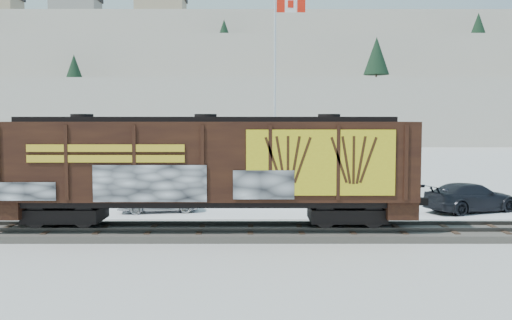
{
  "coord_description": "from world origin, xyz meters",
  "views": [
    {
      "loc": [
        -1.81,
        -22.94,
        4.67
      ],
      "look_at": [
        -1.78,
        3.0,
        2.85
      ],
      "focal_mm": 40.0,
      "sensor_mm": 36.0,
      "label": 1
    }
  ],
  "objects_px": {
    "hopper_railcar": "(206,165)",
    "car_silver": "(159,198)",
    "car_dark": "(471,197)",
    "flagpole": "(277,120)",
    "car_white": "(335,194)"
  },
  "relations": [
    {
      "from": "car_dark",
      "to": "car_white",
      "type": "bearing_deg",
      "value": 52.29
    },
    {
      "from": "car_silver",
      "to": "car_white",
      "type": "height_order",
      "value": "car_silver"
    },
    {
      "from": "hopper_railcar",
      "to": "car_silver",
      "type": "relative_size",
      "value": 4.04
    },
    {
      "from": "flagpole",
      "to": "car_white",
      "type": "distance_m",
      "value": 6.86
    },
    {
      "from": "car_white",
      "to": "flagpole",
      "type": "bearing_deg",
      "value": 56.54
    },
    {
      "from": "hopper_railcar",
      "to": "car_white",
      "type": "relative_size",
      "value": 3.99
    },
    {
      "from": "car_silver",
      "to": "car_dark",
      "type": "bearing_deg",
      "value": -99.72
    },
    {
      "from": "car_white",
      "to": "car_dark",
      "type": "distance_m",
      "value": 6.9
    },
    {
      "from": "hopper_railcar",
      "to": "flagpole",
      "type": "height_order",
      "value": "flagpole"
    },
    {
      "from": "flagpole",
      "to": "car_silver",
      "type": "xyz_separation_m",
      "value": [
        -6.2,
        -6.61,
        -3.93
      ]
    },
    {
      "from": "car_white",
      "to": "car_dark",
      "type": "xyz_separation_m",
      "value": [
        6.65,
        -1.85,
        0.05
      ]
    },
    {
      "from": "car_silver",
      "to": "car_dark",
      "type": "relative_size",
      "value": 0.81
    },
    {
      "from": "hopper_railcar",
      "to": "flagpole",
      "type": "bearing_deg",
      "value": 74.97
    },
    {
      "from": "car_silver",
      "to": "car_dark",
      "type": "height_order",
      "value": "car_dark"
    },
    {
      "from": "hopper_railcar",
      "to": "car_silver",
      "type": "bearing_deg",
      "value": 116.84
    }
  ]
}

